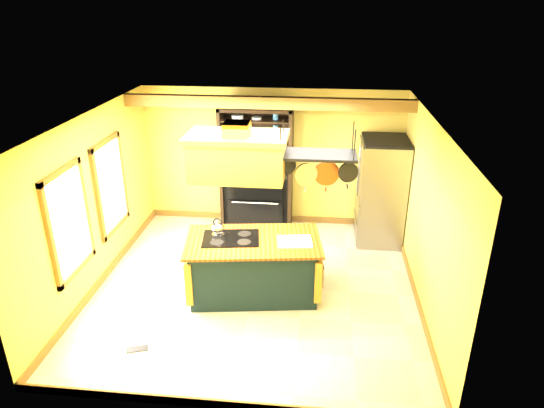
% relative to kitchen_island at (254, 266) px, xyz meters
% --- Properties ---
extents(floor, '(5.00, 5.00, 0.00)m').
position_rel_kitchen_island_xyz_m(floor, '(0.01, 0.15, -0.47)').
color(floor, beige).
rests_on(floor, ground).
extents(ceiling, '(5.00, 5.00, 0.00)m').
position_rel_kitchen_island_xyz_m(ceiling, '(0.01, 0.15, 2.23)').
color(ceiling, white).
rests_on(ceiling, wall_back).
extents(wall_back, '(5.00, 0.02, 2.70)m').
position_rel_kitchen_island_xyz_m(wall_back, '(0.01, 2.65, 0.88)').
color(wall_back, gold).
rests_on(wall_back, floor).
extents(wall_front, '(5.00, 0.02, 2.70)m').
position_rel_kitchen_island_xyz_m(wall_front, '(0.01, -2.35, 0.88)').
color(wall_front, gold).
rests_on(wall_front, floor).
extents(wall_left, '(0.02, 5.00, 2.70)m').
position_rel_kitchen_island_xyz_m(wall_left, '(-2.49, 0.15, 0.88)').
color(wall_left, gold).
rests_on(wall_left, floor).
extents(wall_right, '(0.02, 5.00, 2.70)m').
position_rel_kitchen_island_xyz_m(wall_right, '(2.51, 0.15, 0.88)').
color(wall_right, gold).
rests_on(wall_right, floor).
extents(ceiling_beam, '(5.00, 0.15, 0.20)m').
position_rel_kitchen_island_xyz_m(ceiling_beam, '(0.01, 1.85, 2.12)').
color(ceiling_beam, brown).
rests_on(ceiling_beam, ceiling).
extents(window_near, '(0.06, 1.06, 1.56)m').
position_rel_kitchen_island_xyz_m(window_near, '(-2.46, -0.65, 0.93)').
color(window_near, brown).
rests_on(window_near, wall_left).
extents(window_far, '(0.06, 1.06, 1.56)m').
position_rel_kitchen_island_xyz_m(window_far, '(-2.46, 0.75, 0.93)').
color(window_far, brown).
rests_on(window_far, wall_left).
extents(kitchen_island, '(2.15, 1.39, 1.11)m').
position_rel_kitchen_island_xyz_m(kitchen_island, '(0.00, 0.00, 0.00)').
color(kitchen_island, black).
rests_on(kitchen_island, floor).
extents(range_hood, '(1.39, 0.79, 0.80)m').
position_rel_kitchen_island_xyz_m(range_hood, '(-0.20, -0.00, 1.77)').
color(range_hood, gold).
rests_on(range_hood, ceiling).
extents(pot_rack, '(1.14, 0.54, 0.90)m').
position_rel_kitchen_island_xyz_m(pot_rack, '(0.91, 0.00, 1.72)').
color(pot_rack, black).
rests_on(pot_rack, ceiling).
extents(refrigerator, '(0.83, 0.98, 1.91)m').
position_rel_kitchen_island_xyz_m(refrigerator, '(2.07, 2.05, 0.46)').
color(refrigerator, gray).
rests_on(refrigerator, floor).
extents(hutch, '(1.36, 0.62, 2.41)m').
position_rel_kitchen_island_xyz_m(hutch, '(-0.26, 2.39, 0.45)').
color(hutch, black).
rests_on(hutch, floor).
extents(floor_register, '(0.30, 0.20, 0.01)m').
position_rel_kitchen_island_xyz_m(floor_register, '(-1.34, -1.48, -0.46)').
color(floor_register, black).
rests_on(floor_register, floor).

